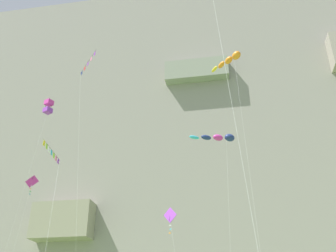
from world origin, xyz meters
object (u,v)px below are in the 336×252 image
Objects in this scene: kite_banner_mid_right at (50,166)px; kite_diamond_upper_left at (30,188)px; kite_banner_low_left at (87,81)px; kite_box_upper_right at (48,107)px; kite_diamond_upper_mid at (171,219)px; kite_windsock_mid_left at (219,138)px; kite_windsock_far_left at (229,60)px.

kite_banner_mid_right is 0.72× the size of kite_diamond_upper_left.
kite_box_upper_right is (-8.05, 6.66, 1.10)m from kite_banner_low_left.
kite_diamond_upper_mid is 21.89m from kite_diamond_upper_left.
kite_windsock_mid_left is 25.40m from kite_diamond_upper_left.
kite_windsock_far_left is at bearing 46.76° from kite_banner_mid_right.
kite_diamond_upper_mid is at bearing 13.41° from kite_banner_low_left.
kite_diamond_upper_mid is 14.71m from kite_banner_mid_right.
kite_windsock_mid_left is 23.91m from kite_box_upper_right.
kite_windsock_far_left reaches higher than kite_box_upper_right.
kite_diamond_upper_left is at bearing 122.73° from kite_banner_mid_right.
kite_diamond_upper_left is at bearing 171.14° from kite_windsock_mid_left.
kite_banner_low_left reaches higher than kite_box_upper_right.
kite_banner_low_left is 16.63m from kite_diamond_upper_left.
kite_diamond_upper_mid is 0.45× the size of kite_banner_low_left.
kite_windsock_far_left is (1.95, -1.05, 10.09)m from kite_windsock_mid_left.
kite_diamond_upper_left is 0.69× the size of kite_box_upper_right.
kite_windsock_far_left is at bearing 14.38° from kite_banner_low_left.
kite_diamond_upper_mid is 0.61× the size of kite_windsock_mid_left.
kite_box_upper_right is (-10.67, 17.33, 16.07)m from kite_banner_mid_right.
kite_banner_low_left reaches higher than kite_windsock_mid_left.
kite_windsock_far_left reaches higher than kite_windsock_mid_left.
kite_banner_low_left is 1.48× the size of kite_diamond_upper_left.
kite_windsock_mid_left is 1.10× the size of kite_diamond_upper_left.
kite_banner_mid_right is 0.46× the size of kite_windsock_far_left.
kite_box_upper_right is (-22.78, 1.34, 7.15)m from kite_windsock_mid_left.
kite_windsock_mid_left is at bearing 19.86° from kite_banner_low_left.
kite_diamond_upper_left is (-24.88, 3.88, -3.38)m from kite_windsock_mid_left.
kite_windsock_mid_left is (14.73, 5.32, -6.05)m from kite_banner_low_left.
kite_banner_low_left is 17.68m from kite_windsock_far_left.
kite_banner_mid_right is 27.97m from kite_windsock_far_left.
kite_diamond_upper_mid is 0.93× the size of kite_banner_mid_right.
kite_banner_mid_right is at bearing -58.37° from kite_box_upper_right.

